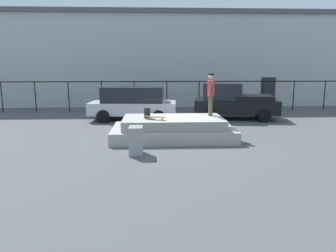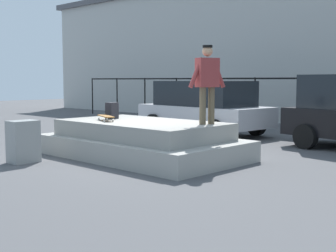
{
  "view_description": "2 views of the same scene",
  "coord_description": "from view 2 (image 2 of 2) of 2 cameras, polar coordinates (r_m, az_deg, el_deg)",
  "views": [
    {
      "loc": [
        -0.88,
        -12.53,
        2.84
      ],
      "look_at": [
        -0.25,
        0.76,
        0.31
      ],
      "focal_mm": 34.55,
      "sensor_mm": 36.0,
      "label": 1
    },
    {
      "loc": [
        7.59,
        -7.39,
        1.77
      ],
      "look_at": [
        -0.55,
        1.16,
        0.59
      ],
      "focal_mm": 49.31,
      "sensor_mm": 36.0,
      "label": 2
    }
  ],
  "objects": [
    {
      "name": "ground_plane",
      "position": [
        10.74,
        -2.18,
        -3.79
      ],
      "size": [
        60.0,
        60.0,
        0.0
      ],
      "primitive_type": "plane",
      "color": "#4C4C4F"
    },
    {
      "name": "concrete_ledge",
      "position": [
        10.63,
        -3.27,
        -1.85
      ],
      "size": [
        4.69,
        2.66,
        0.83
      ],
      "color": "#9E9B93",
      "rests_on": "ground_plane"
    },
    {
      "name": "skateboarder",
      "position": [
        9.83,
        4.87,
        5.84
      ],
      "size": [
        0.37,
        0.9,
        1.67
      ],
      "color": "brown",
      "rests_on": "concrete_ledge"
    },
    {
      "name": "skateboard",
      "position": [
        10.78,
        -7.7,
        1.18
      ],
      "size": [
        0.8,
        0.5,
        0.12
      ],
      "color": "brown",
      "rests_on": "concrete_ledge"
    },
    {
      "name": "backpack",
      "position": [
        11.29,
        -6.94,
        1.89
      ],
      "size": [
        0.25,
        0.31,
        0.4
      ],
      "primitive_type": "cube",
      "rotation": [
        0.0,
        0.0,
        4.9
      ],
      "color": "black",
      "rests_on": "concrete_ledge"
    },
    {
      "name": "car_silver_hatchback_near",
      "position": [
        15.08,
        4.47,
        2.46
      ],
      "size": [
        4.55,
        2.43,
        1.74
      ],
      "color": "#B7B7BC",
      "rests_on": "ground_plane"
    },
    {
      "name": "utility_box",
      "position": [
        10.38,
        -17.45,
        -1.85
      ],
      "size": [
        0.44,
        0.6,
        0.91
      ],
      "primitive_type": "cube",
      "rotation": [
        0.0,
        0.0,
        0.01
      ],
      "color": "gray",
      "rests_on": "ground_plane"
    },
    {
      "name": "fence_row",
      "position": [
        16.66,
        16.49,
        3.82
      ],
      "size": [
        24.06,
        0.06,
        1.87
      ],
      "color": "black",
      "rests_on": "ground_plane"
    }
  ]
}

